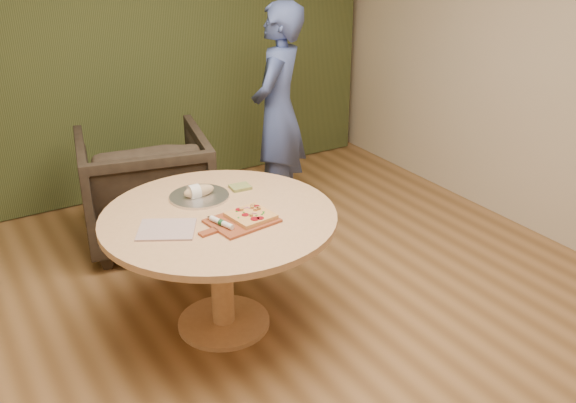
% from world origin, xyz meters
% --- Properties ---
extents(room_shell, '(5.04, 6.04, 2.84)m').
position_xyz_m(room_shell, '(0.00, 0.00, 1.40)').
color(room_shell, olive).
rests_on(room_shell, ground).
extents(curtain, '(4.80, 0.14, 2.78)m').
position_xyz_m(curtain, '(0.00, 2.90, 1.40)').
color(curtain, '#2E3719').
rests_on(curtain, ground).
extents(pedestal_table, '(1.34, 1.34, 0.75)m').
position_xyz_m(pedestal_table, '(-0.14, 0.64, 0.61)').
color(pedestal_table, tan).
rests_on(pedestal_table, ground).
extents(pizza_paddle, '(0.46, 0.32, 0.01)m').
position_xyz_m(pizza_paddle, '(-0.09, 0.48, 0.76)').
color(pizza_paddle, brown).
rests_on(pizza_paddle, pedestal_table).
extents(flatbread_pizza, '(0.25, 0.25, 0.04)m').
position_xyz_m(flatbread_pizza, '(-0.02, 0.48, 0.78)').
color(flatbread_pizza, '#E3A658').
rests_on(flatbread_pizza, pizza_paddle).
extents(cutlery_roll, '(0.08, 0.20, 0.03)m').
position_xyz_m(cutlery_roll, '(-0.20, 0.48, 0.78)').
color(cutlery_roll, silver).
rests_on(cutlery_roll, pizza_paddle).
extents(newspaper, '(0.38, 0.36, 0.01)m').
position_xyz_m(newspaper, '(-0.47, 0.61, 0.76)').
color(newspaper, silver).
rests_on(newspaper, pedestal_table).
extents(serving_tray, '(0.36, 0.36, 0.02)m').
position_xyz_m(serving_tray, '(-0.14, 0.90, 0.76)').
color(serving_tray, silver).
rests_on(serving_tray, pedestal_table).
extents(bread_roll, '(0.19, 0.09, 0.09)m').
position_xyz_m(bread_roll, '(-0.15, 0.90, 0.79)').
color(bread_roll, tan).
rests_on(bread_roll, serving_tray).
extents(green_packet, '(0.13, 0.11, 0.02)m').
position_xyz_m(green_packet, '(0.13, 0.90, 0.76)').
color(green_packet, olive).
rests_on(green_packet, pedestal_table).
extents(armchair, '(1.07, 1.03, 0.93)m').
position_xyz_m(armchair, '(-0.13, 1.96, 0.47)').
color(armchair, black).
rests_on(armchair, ground).
extents(person_standing, '(0.74, 0.72, 1.71)m').
position_xyz_m(person_standing, '(0.97, 1.87, 0.85)').
color(person_standing, '#415393').
rests_on(person_standing, ground).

